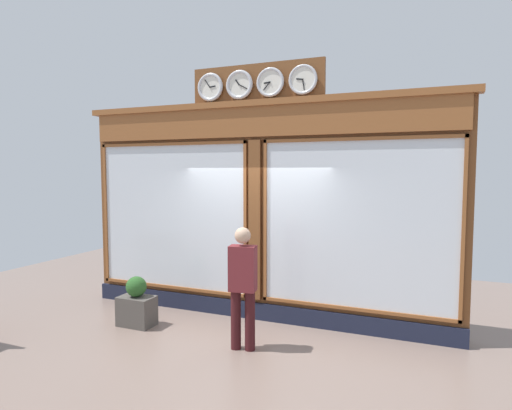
# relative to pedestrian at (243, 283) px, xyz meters

# --- Properties ---
(ground_plane) EXTENTS (14.00, 14.00, 0.00)m
(ground_plane) POSITION_rel_pedestrian_xyz_m (0.31, 1.59, -0.93)
(ground_plane) COLOR #7A665B
(shop_facade) EXTENTS (6.50, 0.42, 4.15)m
(shop_facade) POSITION_rel_pedestrian_xyz_m (0.31, -1.34, 0.89)
(shop_facade) COLOR brown
(shop_facade) RESTS_ON ground_plane
(pedestrian) EXTENTS (0.39, 0.27, 1.69)m
(pedestrian) POSITION_rel_pedestrian_xyz_m (0.00, 0.00, 0.00)
(pedestrian) COLOR #3A1316
(pedestrian) RESTS_ON ground_plane
(planter_box) EXTENTS (0.56, 0.36, 0.47)m
(planter_box) POSITION_rel_pedestrian_xyz_m (1.93, -0.20, -0.70)
(planter_box) COLOR #4C4742
(planter_box) RESTS_ON ground_plane
(planter_shrub) EXTENTS (0.32, 0.32, 0.32)m
(planter_shrub) POSITION_rel_pedestrian_xyz_m (1.93, -0.20, -0.30)
(planter_shrub) COLOR #285623
(planter_shrub) RESTS_ON planter_box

